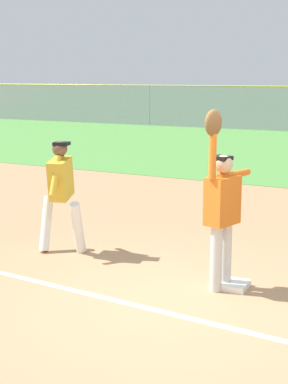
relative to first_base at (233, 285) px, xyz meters
name	(u,v)px	position (x,y,z in m)	size (l,w,h in m)	color
ground_plane	(173,303)	(-0.46, -0.80, -0.04)	(71.93, 71.93, 0.00)	tan
first_base	(233,285)	(0.00, 0.00, 0.00)	(0.38, 0.38, 0.08)	white
fielder	(221,203)	(-0.14, -0.12, 1.08)	(0.38, 0.89, 2.28)	silver
runner	(61,189)	(-2.83, 0.22, 0.96)	(0.85, 0.83, 1.72)	white
baseball	(217,119)	(-0.32, 0.15, 2.09)	(0.07, 0.07, 0.07)	white
parked_car_red	(256,112)	(-7.70, 25.57, 0.63)	(4.56, 2.43, 1.25)	#B21E1E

